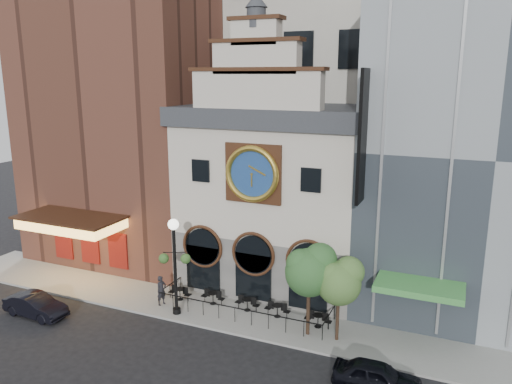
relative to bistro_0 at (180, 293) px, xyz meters
The scene contains 18 objects.
ground 5.21m from the bistro_0, 28.60° to the right, with size 120.00×120.00×0.00m, color black.
sidewalk 4.57m from the bistro_0, ahead, with size 44.00×5.00×0.15m, color gray.
clock_building 9.28m from the bistro_0, 49.69° to the left, with size 12.60×8.78×18.65m.
theater_building 16.47m from the bistro_0, 138.51° to the left, with size 14.00×15.60×25.00m.
retail_building 21.32m from the bistro_0, 23.20° to the left, with size 14.00×14.40×20.00m.
office_tower 26.52m from the bistro_0, 75.48° to the left, with size 20.00×16.00×40.00m, color beige.
cafe_railing 4.54m from the bistro_0, ahead, with size 10.60×2.60×0.90m, color black, non-canonical shape.
bistro_0 is the anchor object (origin of this frame).
bistro_1 2.26m from the bistro_0, ahead, with size 1.58×0.68×0.90m.
bistro_2 4.62m from the bistro_0, ahead, with size 1.58×0.68×0.90m.
bistro_3 6.61m from the bistro_0, ahead, with size 1.58×0.68×0.90m.
bistro_4 9.20m from the bistro_0, ahead, with size 1.58×0.68×0.90m.
car_right 14.04m from the bistro_0, 18.14° to the right, with size 1.66×4.12×1.40m, color black.
car_left 8.69m from the bistro_0, 143.85° to the right, with size 1.45×4.15×1.37m, color black.
pedestrian 1.34m from the bistro_0, 123.15° to the right, with size 0.69×0.46×1.90m, color black.
lamppost 3.74m from the bistro_0, 64.33° to the right, with size 1.82×1.08×5.97m.
tree_left 9.62m from the bistro_0, ahead, with size 2.76×2.66×5.31m.
tree_right 11.04m from the bistro_0, ahead, with size 2.48×2.38×4.77m.
Camera 1 is at (11.75, -22.90, 14.30)m, focal length 35.00 mm.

